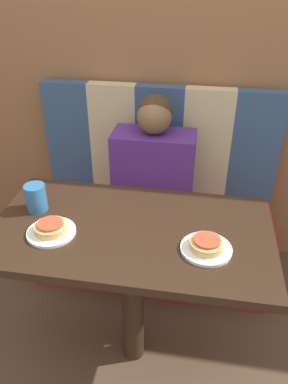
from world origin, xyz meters
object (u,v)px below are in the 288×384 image
object	(u,v)px
drinking_cup	(36,198)
plate_left	(51,232)
pizza_right	(207,244)
person	(154,162)
plate_right	(206,249)
pizza_left	(51,227)

from	to	relation	value
drinking_cup	plate_left	bearing A→B (deg)	-51.28
pizza_right	drinking_cup	xyz separation A→B (m)	(-0.69, 0.14, 0.03)
person	pizza_right	size ratio (longest dim) A/B	5.37
plate_left	drinking_cup	world-z (taller)	drinking_cup
plate_left	pizza_right	bearing A→B (deg)	0.00
plate_right	pizza_right	size ratio (longest dim) A/B	1.51
pizza_left	drinking_cup	bearing A→B (deg)	128.72
person	pizza_left	bearing A→B (deg)	-112.68
pizza_right	drinking_cup	world-z (taller)	drinking_cup
pizza_left	pizza_right	bearing A→B (deg)	0.00
plate_right	pizza_right	distance (m)	0.02
plate_right	drinking_cup	size ratio (longest dim) A/B	1.63
pizza_left	plate_left	bearing A→B (deg)	-90.00
plate_left	pizza_right	world-z (taller)	pizza_right
plate_left	pizza_right	distance (m)	0.58
drinking_cup	pizza_left	bearing A→B (deg)	-51.28
person	pizza_left	distance (m)	0.75
person	pizza_right	world-z (taller)	person
person	plate_left	distance (m)	0.75
pizza_right	drinking_cup	size ratio (longest dim) A/B	1.08
plate_left	drinking_cup	size ratio (longest dim) A/B	1.63
person	drinking_cup	world-z (taller)	person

